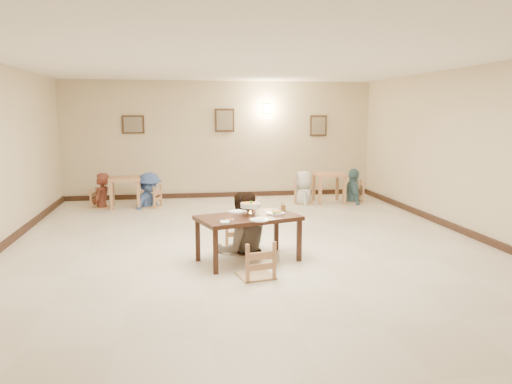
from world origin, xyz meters
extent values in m
plane|color=beige|center=(0.00, 0.00, 0.00)|extent=(10.00, 10.00, 0.00)
plane|color=white|center=(0.00, 0.00, 3.00)|extent=(10.00, 10.00, 0.00)
plane|color=beige|center=(0.00, 5.00, 1.50)|extent=(10.00, 0.00, 10.00)
plane|color=beige|center=(0.00, -5.00, 1.50)|extent=(10.00, 0.00, 10.00)
plane|color=beige|center=(4.00, 0.00, 1.50)|extent=(0.00, 10.00, 10.00)
cube|color=black|center=(0.00, 4.97, 0.06)|extent=(8.00, 0.06, 0.12)
cube|color=black|center=(3.97, 0.00, 0.06)|extent=(0.06, 10.00, 0.12)
cube|color=#3A2517|center=(-2.20, 4.96, 1.90)|extent=(0.55, 0.03, 0.45)
cube|color=gray|center=(-2.20, 4.94, 1.90)|extent=(0.45, 0.01, 0.37)
cube|color=#3A2517|center=(0.10, 4.96, 2.00)|extent=(0.50, 0.03, 0.60)
cube|color=gray|center=(0.10, 4.94, 2.00)|extent=(0.41, 0.01, 0.49)
cube|color=#3A2517|center=(2.60, 4.96, 1.85)|extent=(0.45, 0.03, 0.55)
cube|color=gray|center=(2.60, 4.94, 1.85)|extent=(0.37, 0.01, 0.45)
cube|color=#FFD88C|center=(1.20, 4.96, 2.30)|extent=(0.16, 0.05, 0.22)
cube|color=#3A1E14|center=(-0.14, -0.84, 0.65)|extent=(1.63, 1.22, 0.06)
cube|color=#3A1E14|center=(-0.67, -1.38, 0.31)|extent=(0.07, 0.07, 0.62)
cube|color=#3A1E14|center=(0.60, -0.97, 0.31)|extent=(0.07, 0.07, 0.62)
cube|color=#3A1E14|center=(-0.88, -0.71, 0.31)|extent=(0.07, 0.07, 0.62)
cube|color=#3A1E14|center=(0.39, -0.31, 0.31)|extent=(0.07, 0.07, 0.62)
cube|color=tan|center=(-0.16, -0.17, 0.44)|extent=(0.45, 0.45, 0.05)
cube|color=tan|center=(-0.15, -1.58, 0.44)|extent=(0.45, 0.45, 0.05)
imported|color=gray|center=(-0.16, -0.26, 0.96)|extent=(1.03, 0.86, 1.91)
torus|color=silver|center=(-0.11, -0.81, 0.80)|extent=(0.23, 0.23, 0.01)
cylinder|color=silver|center=(-0.11, -0.81, 0.70)|extent=(0.06, 0.06, 0.03)
cone|color=#FFA526|center=(-0.11, -0.81, 0.74)|extent=(0.03, 0.03, 0.05)
cylinder|color=white|center=(-0.11, -0.81, 0.84)|extent=(0.29, 0.29, 0.07)
cylinder|color=#AD721F|center=(-0.11, -0.81, 0.86)|extent=(0.25, 0.25, 0.01)
sphere|color=#2D7223|center=(-0.10, -0.82, 0.88)|extent=(0.04, 0.04, 0.04)
cylinder|color=silver|center=(0.01, -0.76, 0.89)|extent=(0.13, 0.08, 0.09)
cylinder|color=silver|center=(-0.02, -0.76, 0.74)|extent=(0.01, 0.01, 0.13)
cylinder|color=silver|center=(-0.19, -0.76, 0.74)|extent=(0.01, 0.01, 0.13)
cylinder|color=silver|center=(-0.11, -0.91, 0.74)|extent=(0.01, 0.01, 0.13)
cylinder|color=white|center=(-0.27, -0.55, 0.69)|extent=(0.29, 0.29, 0.02)
ellipsoid|color=white|center=(-0.27, -0.55, 0.70)|extent=(0.19, 0.16, 0.07)
cylinder|color=white|center=(-0.04, -1.18, 0.69)|extent=(0.27, 0.27, 0.02)
ellipsoid|color=white|center=(-0.04, -1.18, 0.70)|extent=(0.18, 0.15, 0.06)
cylinder|color=white|center=(0.29, -0.78, 0.69)|extent=(0.27, 0.27, 0.02)
sphere|color=#2D7223|center=(0.25, -0.85, 0.72)|extent=(0.05, 0.05, 0.05)
cylinder|color=white|center=(-0.44, -1.08, 0.69)|extent=(0.10, 0.10, 0.02)
cylinder|color=#99290E|center=(-0.44, -1.08, 0.70)|extent=(0.08, 0.08, 0.01)
cube|color=white|center=(-0.53, -1.28, 0.70)|extent=(0.12, 0.16, 0.03)
cube|color=silver|center=(-0.48, -1.20, 0.69)|extent=(0.02, 0.17, 0.01)
cube|color=silver|center=(-0.45, -1.20, 0.69)|extent=(0.02, 0.17, 0.01)
cylinder|color=white|center=(0.44, -0.60, 0.75)|extent=(0.07, 0.07, 0.14)
cylinder|color=orange|center=(0.44, -0.60, 0.74)|extent=(0.06, 0.06, 0.10)
cube|color=tan|center=(-2.35, 3.83, 0.69)|extent=(0.76, 0.76, 0.06)
cube|color=tan|center=(-2.63, 3.52, 0.33)|extent=(0.07, 0.07, 0.66)
cube|color=tan|center=(-2.03, 3.56, 0.33)|extent=(0.07, 0.07, 0.66)
cube|color=tan|center=(-2.67, 4.11, 0.33)|extent=(0.07, 0.07, 0.66)
cube|color=tan|center=(-2.07, 4.15, 0.33)|extent=(0.07, 0.07, 0.66)
cube|color=tan|center=(2.54, 3.73, 0.70)|extent=(0.74, 0.74, 0.06)
cube|color=tan|center=(2.23, 3.43, 0.33)|extent=(0.07, 0.07, 0.67)
cube|color=tan|center=(2.83, 3.42, 0.33)|extent=(0.07, 0.07, 0.67)
cube|color=tan|center=(2.24, 4.04, 0.33)|extent=(0.07, 0.07, 0.67)
cube|color=tan|center=(2.85, 4.03, 0.33)|extent=(0.07, 0.07, 0.67)
cube|color=tan|center=(-2.90, 3.90, 0.40)|extent=(0.41, 0.41, 0.04)
cube|color=tan|center=(-1.80, 3.80, 0.45)|extent=(0.46, 0.46, 0.05)
cube|color=tan|center=(1.91, 3.76, 0.45)|extent=(0.46, 0.46, 0.05)
cube|color=tan|center=(3.16, 3.71, 0.45)|extent=(0.46, 0.46, 0.05)
imported|color=#5C291F|center=(-2.90, 3.90, 0.82)|extent=(0.52, 0.67, 1.63)
imported|color=#3C5996|center=(-1.80, 3.80, 0.82)|extent=(1.05, 1.22, 1.64)
imported|color=silver|center=(1.91, 3.76, 0.79)|extent=(0.59, 0.83, 1.58)
imported|color=slate|center=(3.16, 3.71, 0.83)|extent=(0.49, 1.01, 1.66)
camera|label=1|loc=(-1.19, -7.95, 2.17)|focal=35.00mm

